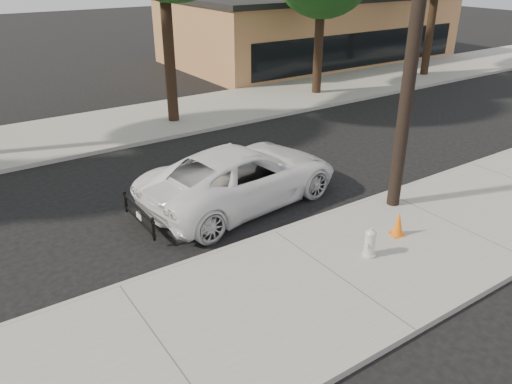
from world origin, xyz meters
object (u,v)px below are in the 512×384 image
Objects in this scene: fire_hydrant at (370,243)px; traffic_cone at (398,224)px; police_cruiser at (242,176)px; utility_pole at (415,32)px.

traffic_cone is at bearing -2.34° from fire_hydrant.
police_cruiser is 4.39m from traffic_cone.
utility_pole is at bearing 16.48° from fire_hydrant.
utility_pole is 4.59m from traffic_cone.
fire_hydrant is at bearing -148.65° from utility_pole.
traffic_cone is at bearing -160.23° from police_cruiser.
fire_hydrant is at bearing -177.32° from police_cruiser.
police_cruiser is at bearing 117.16° from traffic_cone.
utility_pole is at bearing 45.20° from traffic_cone.
police_cruiser is 8.79× the size of fire_hydrant.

